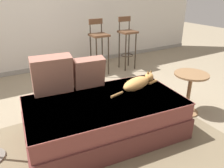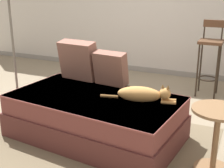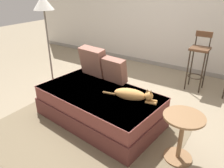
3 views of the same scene
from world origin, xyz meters
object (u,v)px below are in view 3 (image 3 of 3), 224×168
cat (132,95)px  side_table (182,131)px  couch (99,106)px  throw_pillow_corner (93,61)px  throw_pillow_middle (114,70)px  bar_stool_near_window (199,56)px  floor_lamp (44,13)px

cat → side_table: bearing=-14.3°
couch → cat: cat is taller
cat → throw_pillow_corner: bearing=157.6°
throw_pillow_middle → bar_stool_near_window: 1.68m
side_table → cat: bearing=165.7°
couch → throw_pillow_middle: 0.57m
throw_pillow_middle → floor_lamp: 1.42m
couch → floor_lamp: 1.69m
cat → floor_lamp: size_ratio=0.45×
couch → throw_pillow_corner: (-0.43, 0.44, 0.46)m
cat → bar_stool_near_window: bearing=77.9°
cat → floor_lamp: floor_lamp is taller
cat → side_table: 0.76m
throw_pillow_corner → cat: size_ratio=0.63×
couch → bar_stool_near_window: (0.87, 1.82, 0.40)m
couch → side_table: bearing=-6.0°
throw_pillow_middle → cat: bearing=-34.3°
floor_lamp → throw_pillow_middle: bearing=7.8°
throw_pillow_middle → bar_stool_near_window: (0.87, 1.43, -0.02)m
throw_pillow_middle → side_table: (1.21, -0.52, -0.28)m
throw_pillow_corner → throw_pillow_middle: bearing=-6.0°
floor_lamp → couch: bearing=-10.8°
side_table → couch: bearing=174.0°
bar_stool_near_window → throw_pillow_middle: bearing=-121.3°
throw_pillow_middle → floor_lamp: (-1.20, -0.16, 0.75)m
throw_pillow_corner → side_table: bearing=-19.0°
side_table → bar_stool_near_window: bearing=99.9°
bar_stool_near_window → side_table: bearing=-80.1°
bar_stool_near_window → couch: bearing=-115.5°
throw_pillow_corner → cat: (0.92, -0.38, -0.16)m
side_table → floor_lamp: 2.64m
throw_pillow_corner → couch: bearing=-45.2°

